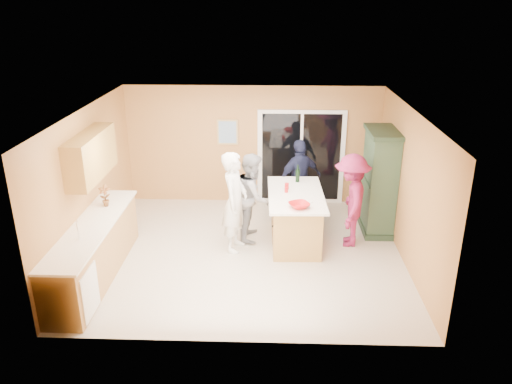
{
  "coord_description": "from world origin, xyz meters",
  "views": [
    {
      "loc": [
        0.44,
        -7.99,
        4.33
      ],
      "look_at": [
        0.15,
        0.1,
        1.15
      ],
      "focal_mm": 35.0,
      "sensor_mm": 36.0,
      "label": 1
    }
  ],
  "objects_px": {
    "kitchen_island": "(295,219)",
    "green_hutch": "(379,183)",
    "woman_grey": "(253,197)",
    "woman_white": "(235,202)",
    "woman_navy": "(300,179)",
    "woman_magenta": "(351,201)"
  },
  "relations": [
    {
      "from": "woman_grey",
      "to": "green_hutch",
      "type": "bearing_deg",
      "value": -77.0
    },
    {
      "from": "woman_grey",
      "to": "woman_white",
      "type": "bearing_deg",
      "value": 152.02
    },
    {
      "from": "woman_white",
      "to": "woman_magenta",
      "type": "distance_m",
      "value": 2.12
    },
    {
      "from": "kitchen_island",
      "to": "woman_navy",
      "type": "relative_size",
      "value": 1.12
    },
    {
      "from": "woman_magenta",
      "to": "green_hutch",
      "type": "bearing_deg",
      "value": 143.95
    },
    {
      "from": "woman_white",
      "to": "woman_grey",
      "type": "distance_m",
      "value": 0.59
    },
    {
      "from": "kitchen_island",
      "to": "woman_grey",
      "type": "distance_m",
      "value": 0.9
    },
    {
      "from": "woman_white",
      "to": "woman_grey",
      "type": "xyz_separation_m",
      "value": [
        0.3,
        0.5,
        -0.09
      ]
    },
    {
      "from": "kitchen_island",
      "to": "woman_navy",
      "type": "bearing_deg",
      "value": 82.01
    },
    {
      "from": "woman_white",
      "to": "woman_navy",
      "type": "xyz_separation_m",
      "value": [
        1.23,
        1.46,
        -0.09
      ]
    },
    {
      "from": "woman_white",
      "to": "woman_magenta",
      "type": "height_order",
      "value": "woman_white"
    },
    {
      "from": "woman_magenta",
      "to": "woman_navy",
      "type": "bearing_deg",
      "value": -135.26
    },
    {
      "from": "woman_white",
      "to": "woman_navy",
      "type": "distance_m",
      "value": 1.91
    },
    {
      "from": "green_hutch",
      "to": "woman_grey",
      "type": "height_order",
      "value": "green_hutch"
    },
    {
      "from": "kitchen_island",
      "to": "green_hutch",
      "type": "relative_size",
      "value": 0.92
    },
    {
      "from": "woman_grey",
      "to": "woman_navy",
      "type": "relative_size",
      "value": 0.99
    },
    {
      "from": "kitchen_island",
      "to": "woman_navy",
      "type": "xyz_separation_m",
      "value": [
        0.13,
        1.13,
        0.38
      ]
    },
    {
      "from": "kitchen_island",
      "to": "woman_white",
      "type": "relative_size",
      "value": 1.01
    },
    {
      "from": "woman_magenta",
      "to": "woman_white",
      "type": "bearing_deg",
      "value": -74.13
    },
    {
      "from": "woman_navy",
      "to": "woman_magenta",
      "type": "bearing_deg",
      "value": 97.97
    },
    {
      "from": "woman_white",
      "to": "woman_grey",
      "type": "relative_size",
      "value": 1.11
    },
    {
      "from": "kitchen_island",
      "to": "woman_grey",
      "type": "relative_size",
      "value": 1.12
    }
  ]
}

